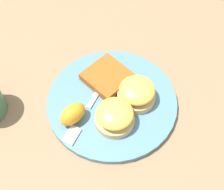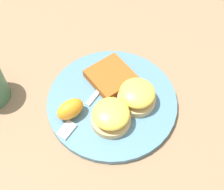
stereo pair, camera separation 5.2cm
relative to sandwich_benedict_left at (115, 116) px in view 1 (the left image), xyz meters
The scene contains 7 objects.
ground_plane 0.07m from the sandwich_benedict_left, 33.71° to the right, with size 1.10×1.10×0.00m, color #846647.
plate 0.06m from the sandwich_benedict_left, 33.71° to the right, with size 0.29×0.29×0.01m, color slate.
sandwich_benedict_left is the anchor object (origin of this frame).
sandwich_benedict_right 0.07m from the sandwich_benedict_left, 79.28° to the right, with size 0.08×0.08×0.05m.
hashbrown_patty 0.11m from the sandwich_benedict_left, 31.34° to the right, with size 0.09×0.09×0.02m, color #A24D19.
orange_wedge 0.09m from the sandwich_benedict_left, 46.79° to the left, with size 0.06×0.04×0.04m, color orange.
fork 0.07m from the sandwich_benedict_left, 28.18° to the left, with size 0.10×0.18×0.00m.
Camera 1 is at (-0.28, 0.23, 0.59)m, focal length 50.00 mm.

